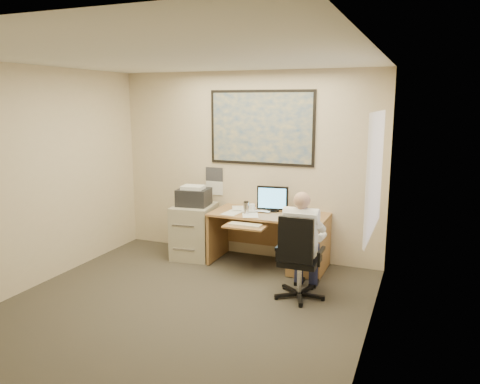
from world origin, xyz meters
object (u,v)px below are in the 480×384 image
at_px(office_chair, 298,274).
at_px(desk, 292,237).
at_px(filing_cabinet, 194,226).
at_px(person, 301,245).

bearing_deg(office_chair, desk, 109.46).
height_order(filing_cabinet, person, person).
bearing_deg(filing_cabinet, office_chair, -33.69).
bearing_deg(person, filing_cabinet, 153.81).
height_order(filing_cabinet, office_chair, filing_cabinet).
bearing_deg(desk, filing_cabinet, -177.96).
xyz_separation_m(desk, person, (0.35, -0.89, 0.19)).
bearing_deg(desk, office_chair, -70.26).
distance_m(desk, person, 0.97).
distance_m(desk, office_chair, 1.03).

